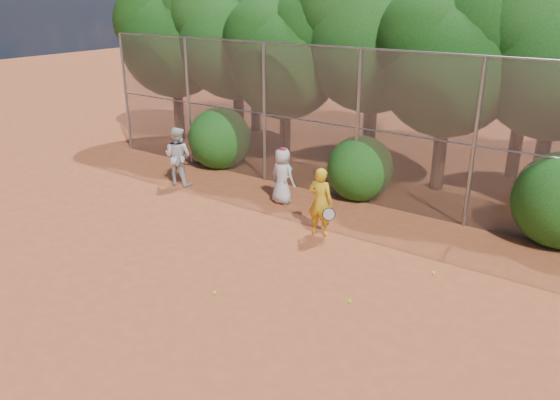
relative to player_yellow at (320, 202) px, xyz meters
The scene contains 18 objects.
ground 3.69m from the player_yellow, 80.30° to the right, with size 80.00×80.00×0.00m, color #A04624.
fence_back 2.79m from the player_yellow, 78.71° to the left, with size 20.05×0.09×4.03m.
tree_0 10.39m from the player_yellow, 153.09° to the left, with size 4.38×3.81×6.00m.
tree_1 8.73m from the player_yellow, 141.78° to the left, with size 4.64×4.03×6.35m.
tree_2 6.39m from the player_yellow, 131.90° to the left, with size 3.99×3.47×5.47m.
tree_3 6.53m from the player_yellow, 104.11° to the left, with size 4.89×4.26×6.70m.
tree_4 5.65m from the player_yellow, 76.08° to the left, with size 4.19×3.64×5.73m.
tree_9 10.92m from the player_yellow, 135.16° to the left, with size 4.83×4.20×6.62m.
tree_10 8.72m from the player_yellow, 107.25° to the left, with size 5.15×4.48×7.06m.
tree_11 8.28m from the player_yellow, 69.38° to the left, with size 4.64×4.03×6.35m.
bush_0 6.06m from the player_yellow, 153.00° to the left, with size 2.00×2.00×2.00m, color #164B12.
bush_1 2.78m from the player_yellow, 98.14° to the left, with size 1.80×1.80×1.80m, color #164B12.
player_yellow is the anchor object (origin of this frame).
player_teen 2.20m from the player_yellow, 147.98° to the left, with size 0.79×0.56×1.53m.
player_white 5.23m from the player_yellow, behind, with size 0.94×0.82×1.70m.
ball_0 3.14m from the player_yellow, 48.55° to the right, with size 0.07×0.07×0.07m, color #D6E82A.
ball_3 3.55m from the player_yellow, 93.41° to the right, with size 0.07×0.07×0.07m, color #D6E82A.
ball_4 3.01m from the player_yellow, ahead, with size 0.07×0.07×0.07m, color #D6E82A.
Camera 1 is at (5.30, -6.51, 5.33)m, focal length 35.00 mm.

